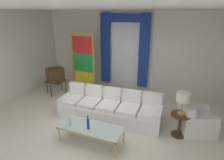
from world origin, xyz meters
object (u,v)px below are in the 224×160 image
object	(u,v)px
armchair_white	(194,121)
table_lamp_brass	(183,98)
bottle_blue_decanter	(69,121)
peacock_figurine	(89,91)
coffee_table	(91,128)
vintage_tv	(55,75)
stained_glass_divider	(83,64)
round_side_table	(180,123)
couch_white_long	(111,107)
bottle_crystal_tall	(88,124)

from	to	relation	value
armchair_white	table_lamp_brass	bearing A→B (deg)	-132.14
bottle_blue_decanter	table_lamp_brass	size ratio (longest dim) A/B	0.57
peacock_figurine	coffee_table	bearing A→B (deg)	-59.72
armchair_white	peacock_figurine	distance (m)	3.67
vintage_tv	stained_glass_divider	size ratio (longest dim) A/B	0.61
armchair_white	table_lamp_brass	size ratio (longest dim) A/B	1.83
coffee_table	round_side_table	xyz separation A→B (m)	(1.90, 1.07, -0.02)
vintage_tv	peacock_figurine	bearing A→B (deg)	11.01
coffee_table	vintage_tv	world-z (taller)	vintage_tv
armchair_white	couch_white_long	bearing A→B (deg)	-175.22
coffee_table	table_lamp_brass	size ratio (longest dim) A/B	2.66
coffee_table	bottle_crystal_tall	xyz separation A→B (m)	(-0.01, -0.09, 0.18)
vintage_tv	round_side_table	distance (m)	4.60
bottle_crystal_tall	armchair_white	xyz separation A→B (m)	(2.24, 1.53, -0.26)
bottle_blue_decanter	vintage_tv	xyz separation A→B (m)	(-2.12, 2.22, 0.19)
couch_white_long	bottle_crystal_tall	distance (m)	1.37
bottle_crystal_tall	round_side_table	distance (m)	2.24
round_side_table	table_lamp_brass	bearing A→B (deg)	90.00
couch_white_long	bottle_crystal_tall	xyz separation A→B (m)	(0.02, -1.35, 0.25)
coffee_table	vintage_tv	size ratio (longest dim) A/B	1.13
armchair_white	peacock_figurine	world-z (taller)	armchair_white
armchair_white	round_side_table	size ratio (longest dim) A/B	1.75
bottle_blue_decanter	round_side_table	size ratio (longest dim) A/B	0.55
armchair_white	vintage_tv	bearing A→B (deg)	172.76
coffee_table	peacock_figurine	bearing A→B (deg)	120.28
couch_white_long	coffee_table	world-z (taller)	couch_white_long
armchair_white	peacock_figurine	size ratio (longest dim) A/B	1.74
stained_glass_divider	peacock_figurine	size ratio (longest dim) A/B	3.67
coffee_table	table_lamp_brass	xyz separation A→B (m)	(1.90, 1.07, 0.65)
couch_white_long	table_lamp_brass	size ratio (longest dim) A/B	5.19
bottle_blue_decanter	armchair_white	distance (m)	3.15
couch_white_long	armchair_white	bearing A→B (deg)	4.78
bottle_blue_decanter	table_lamp_brass	world-z (taller)	table_lamp_brass
couch_white_long	round_side_table	world-z (taller)	couch_white_long
armchair_white	table_lamp_brass	world-z (taller)	table_lamp_brass
couch_white_long	round_side_table	distance (m)	1.93
couch_white_long	peacock_figurine	distance (m)	1.68
bottle_crystal_tall	bottle_blue_decanter	bearing A→B (deg)	-170.99
armchair_white	coffee_table	bearing A→B (deg)	-147.10
bottle_crystal_tall	stained_glass_divider	world-z (taller)	stained_glass_divider
bottle_crystal_tall	round_side_table	xyz separation A→B (m)	(1.91, 1.16, -0.20)
coffee_table	bottle_crystal_tall	world-z (taller)	bottle_crystal_tall
couch_white_long	armchair_white	xyz separation A→B (m)	(2.26, 0.19, -0.02)
bottle_blue_decanter	round_side_table	xyz separation A→B (m)	(2.36, 1.24, -0.19)
bottle_crystal_tall	round_side_table	world-z (taller)	bottle_crystal_tall
bottle_blue_decanter	peacock_figurine	world-z (taller)	bottle_blue_decanter
bottle_blue_decanter	vintage_tv	bearing A→B (deg)	133.68
peacock_figurine	table_lamp_brass	distance (m)	3.55
couch_white_long	table_lamp_brass	bearing A→B (deg)	-5.40
bottle_blue_decanter	bottle_crystal_tall	world-z (taller)	bottle_crystal_tall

